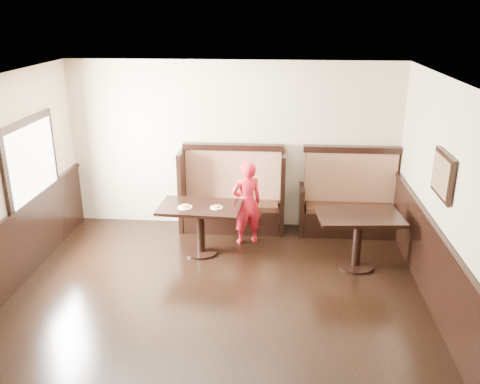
# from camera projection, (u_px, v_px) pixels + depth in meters

# --- Properties ---
(ground) EXTENTS (7.00, 7.00, 0.00)m
(ground) POSITION_uv_depth(u_px,v_px,m) (206.00, 347.00, 5.68)
(ground) COLOR black
(ground) RESTS_ON ground
(room_shell) EXTENTS (7.00, 7.00, 7.00)m
(room_shell) POSITION_uv_depth(u_px,v_px,m) (182.00, 281.00, 5.73)
(room_shell) COLOR #C9B592
(room_shell) RESTS_ON ground
(booth_main) EXTENTS (1.75, 0.72, 1.45)m
(booth_main) POSITION_uv_depth(u_px,v_px,m) (233.00, 199.00, 8.58)
(booth_main) COLOR black
(booth_main) RESTS_ON ground
(booth_neighbor) EXTENTS (1.65, 0.72, 1.45)m
(booth_neighbor) POSITION_uv_depth(u_px,v_px,m) (349.00, 205.00, 8.46)
(booth_neighbor) COLOR black
(booth_neighbor) RESTS_ON ground
(table_main) EXTENTS (1.26, 0.83, 0.78)m
(table_main) POSITION_uv_depth(u_px,v_px,m) (200.00, 217.00, 7.67)
(table_main) COLOR black
(table_main) RESTS_ON ground
(table_neighbor) EXTENTS (1.24, 0.87, 0.82)m
(table_neighbor) POSITION_uv_depth(u_px,v_px,m) (358.00, 228.00, 7.25)
(table_neighbor) COLOR black
(table_neighbor) RESTS_ON ground
(child) EXTENTS (0.58, 0.49, 1.36)m
(child) POSITION_uv_depth(u_px,v_px,m) (247.00, 203.00, 7.99)
(child) COLOR red
(child) RESTS_ON ground
(pizza_plate_left) EXTENTS (0.22, 0.22, 0.04)m
(pizza_plate_left) POSITION_uv_depth(u_px,v_px,m) (185.00, 207.00, 7.54)
(pizza_plate_left) COLOR white
(pizza_plate_left) RESTS_ON table_main
(pizza_plate_right) EXTENTS (0.19, 0.19, 0.03)m
(pizza_plate_right) POSITION_uv_depth(u_px,v_px,m) (217.00, 207.00, 7.53)
(pizza_plate_right) COLOR white
(pizza_plate_right) RESTS_ON table_main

